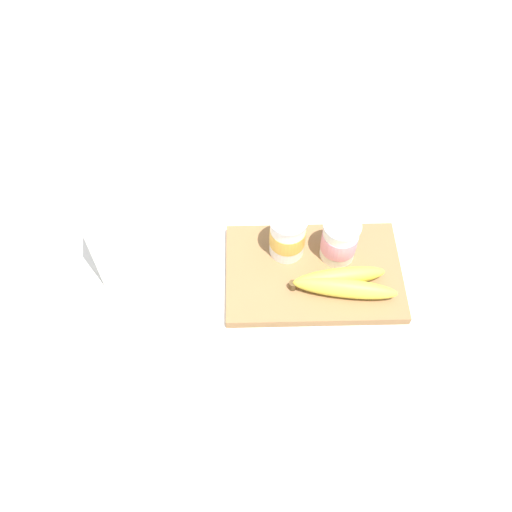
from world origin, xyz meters
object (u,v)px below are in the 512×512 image
(cutting_board, at_px, (313,273))
(cereal_box, at_px, (138,227))
(yogurt_cup_back, at_px, (339,240))
(banana_bunch, at_px, (342,283))
(yogurt_cup_front, at_px, (288,235))

(cutting_board, height_order, cereal_box, cereal_box)
(yogurt_cup_back, bearing_deg, cereal_box, -177.54)
(cutting_board, bearing_deg, banana_bunch, -42.15)
(yogurt_cup_back, bearing_deg, cutting_board, -142.36)
(cutting_board, distance_m, banana_bunch, 0.07)
(yogurt_cup_front, bearing_deg, banana_bunch, -42.95)
(cutting_board, relative_size, banana_bunch, 1.69)
(cereal_box, relative_size, yogurt_cup_back, 3.00)
(cereal_box, relative_size, banana_bunch, 1.37)
(yogurt_cup_front, distance_m, banana_bunch, 0.13)
(banana_bunch, bearing_deg, cereal_box, 170.15)
(yogurt_cup_back, bearing_deg, banana_bunch, -90.64)
(cereal_box, bearing_deg, cutting_board, 169.23)
(yogurt_cup_front, distance_m, yogurt_cup_back, 0.10)
(yogurt_cup_front, xyz_separation_m, yogurt_cup_back, (0.10, -0.01, -0.00))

